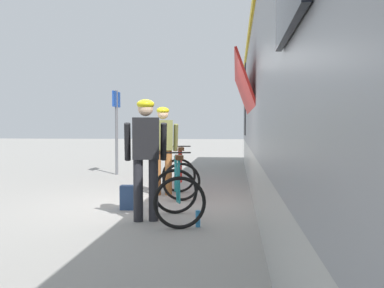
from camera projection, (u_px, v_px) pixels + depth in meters
ground_plane at (156, 205)px, 7.47m from camera, size 80.00×80.00×0.00m
train_car at (350, 89)px, 6.78m from camera, size 3.33×19.31×3.88m
cyclist_near_in_olive at (163, 142)px, 8.56m from camera, size 0.65×0.39×1.76m
cyclist_far_in_dark at (146, 149)px, 6.18m from camera, size 0.65×0.40×1.76m
bicycle_near_red at (180, 176)px, 8.40m from camera, size 0.89×1.18×0.99m
bicycle_far_teal at (177, 193)px, 6.22m from camera, size 0.91×1.19×0.99m
backpack_on_platform at (129, 197)px, 7.09m from camera, size 0.29×0.20×0.40m
water_bottle_near_the_bikes at (198, 219)px, 5.86m from camera, size 0.07×0.07×0.23m
platform_sign_post at (116, 118)px, 12.22m from camera, size 0.08×0.70×2.40m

